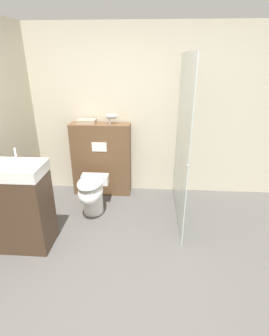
# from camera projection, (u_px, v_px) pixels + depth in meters

# --- Properties ---
(ground_plane) EXTENTS (12.00, 12.00, 0.00)m
(ground_plane) POSITION_uv_depth(u_px,v_px,m) (117.00, 293.00, 2.47)
(ground_plane) COLOR #565451
(wall_back) EXTENTS (8.00, 0.06, 2.50)m
(wall_back) POSITION_uv_depth(u_px,v_px,m) (133.00, 114.00, 3.96)
(wall_back) COLOR beige
(wall_back) RESTS_ON ground_plane
(partition_panel) EXTENTS (0.90, 0.26, 1.14)m
(partition_panel) POSITION_uv_depth(u_px,v_px,m) (102.00, 160.00, 4.08)
(partition_panel) COLOR brown
(partition_panel) RESTS_ON ground_plane
(shower_glass) EXTENTS (0.04, 1.42, 2.10)m
(shower_glass) POSITION_uv_depth(u_px,v_px,m) (182.00, 142.00, 3.32)
(shower_glass) COLOR silver
(shower_glass) RESTS_ON ground_plane
(toilet) EXTENTS (0.38, 0.64, 0.53)m
(toilet) POSITION_uv_depth(u_px,v_px,m) (92.00, 193.00, 3.60)
(toilet) COLOR white
(toilet) RESTS_ON ground_plane
(sink_vanity) EXTENTS (0.65, 0.42, 1.16)m
(sink_vanity) POSITION_uv_depth(u_px,v_px,m) (20.00, 206.00, 2.91)
(sink_vanity) COLOR #473323
(sink_vanity) RESTS_ON ground_plane
(hair_drier) EXTENTS (0.16, 0.08, 0.15)m
(hair_drier) POSITION_uv_depth(u_px,v_px,m) (112.00, 117.00, 3.81)
(hair_drier) COLOR #B7B7BC
(hair_drier) RESTS_ON partition_panel
(folded_towel) EXTENTS (0.27, 0.17, 0.06)m
(folded_towel) POSITION_uv_depth(u_px,v_px,m) (87.00, 121.00, 3.87)
(folded_towel) COLOR tan
(folded_towel) RESTS_ON partition_panel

